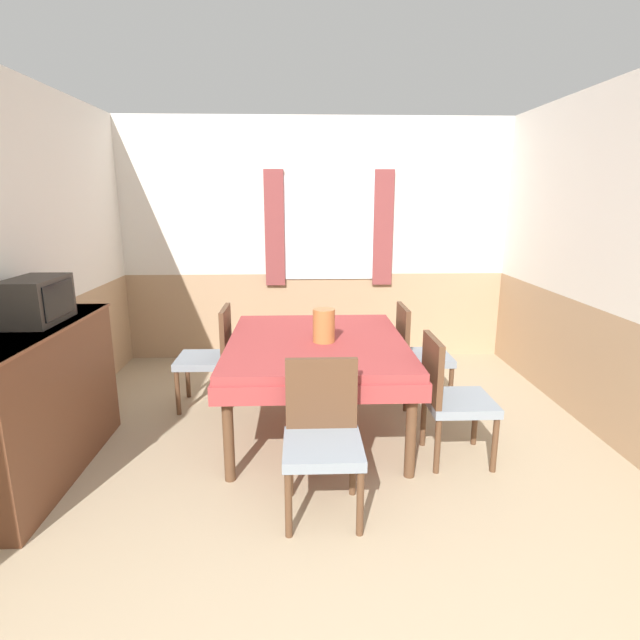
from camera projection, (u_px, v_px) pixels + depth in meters
wall_back at (316, 241)px, 5.45m from camera, size 4.56×0.10×2.60m
wall_right at (639, 269)px, 3.35m from camera, size 0.05×4.84×2.60m
dining_table at (317, 352)px, 3.78m from camera, size 1.35×1.63×0.73m
chair_left_far at (211, 354)px, 4.27m from camera, size 0.44×0.44×0.87m
chair_right_far at (417, 351)px, 4.33m from camera, size 0.44×0.44×0.87m
chair_right_near at (450, 395)px, 3.38m from camera, size 0.44×0.44×0.87m
chair_head_near at (322, 433)px, 2.82m from camera, size 0.44×0.44×0.87m
sideboard at (38, 403)px, 3.16m from camera, size 0.46×1.48×0.99m
tv at (37, 300)px, 3.16m from camera, size 0.29×0.48×0.29m
vase at (323, 325)px, 3.67m from camera, size 0.16×0.16×0.25m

